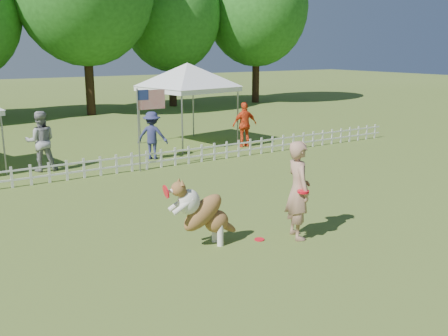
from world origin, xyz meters
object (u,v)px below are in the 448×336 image
at_px(handler, 298,190).
at_px(spectator_a, 41,141).
at_px(canopy_tent_right, 188,105).
at_px(flag_pole, 139,131).
at_px(spectator_b, 152,135).
at_px(spectator_c, 245,125).
at_px(dog, 204,212).
at_px(frisbee_on_turf, 259,239).

relative_size(handler, spectator_a, 1.06).
height_order(handler, canopy_tent_right, canopy_tent_right).
relative_size(flag_pole, spectator_b, 1.56).
height_order(flag_pole, spectator_c, flag_pole).
distance_m(handler, spectator_c, 9.59).
xyz_separation_m(handler, dog, (-1.83, 0.59, -0.30)).
relative_size(dog, frisbee_on_turf, 6.88).
bearing_deg(dog, canopy_tent_right, 68.31).
height_order(frisbee_on_turf, spectator_c, spectator_c).
bearing_deg(canopy_tent_right, spectator_b, -153.05).
bearing_deg(flag_pole, dog, -103.49).
xyz_separation_m(dog, spectator_a, (-1.18, 7.98, 0.25)).
relative_size(flag_pole, spectator_a, 1.36).
bearing_deg(handler, spectator_b, 14.19).
relative_size(spectator_a, spectator_b, 1.15).
bearing_deg(spectator_c, handler, 68.29).
xyz_separation_m(canopy_tent_right, flag_pole, (-3.50, -3.27, -0.28)).
distance_m(handler, frisbee_on_turf, 1.26).
bearing_deg(spectator_c, spectator_b, 8.10).
xyz_separation_m(dog, spectator_b, (2.46, 7.75, 0.13)).
height_order(dog, spectator_a, spectator_a).
bearing_deg(spectator_c, dog, 57.53).
height_order(handler, spectator_b, handler).
distance_m(dog, spectator_a, 8.07).
relative_size(canopy_tent_right, flag_pole, 1.22).
xyz_separation_m(frisbee_on_turf, canopy_tent_right, (3.76, 9.88, 1.55)).
height_order(frisbee_on_turf, spectator_b, spectator_b).
bearing_deg(frisbee_on_turf, spectator_b, 80.39).
bearing_deg(frisbee_on_turf, dog, 164.00).
height_order(dog, spectator_c, spectator_c).
bearing_deg(spectator_c, canopy_tent_right, -41.54).
relative_size(canopy_tent_right, spectator_a, 1.66).
height_order(frisbee_on_turf, canopy_tent_right, canopy_tent_right).
bearing_deg(dog, spectator_c, 56.06).
relative_size(canopy_tent_right, spectator_c, 1.80).
xyz_separation_m(frisbee_on_turf, spectator_c, (5.30, 8.16, 0.86)).
relative_size(frisbee_on_turf, spectator_b, 0.12).
height_order(canopy_tent_right, spectator_c, canopy_tent_right).
height_order(frisbee_on_turf, spectator_a, spectator_a).
height_order(spectator_a, spectator_b, spectator_a).
height_order(flag_pole, spectator_b, flag_pole).
xyz_separation_m(frisbee_on_turf, spectator_a, (-2.27, 8.29, 0.93)).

